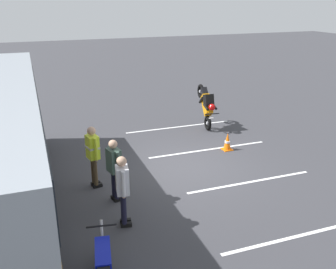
# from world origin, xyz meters

# --- Properties ---
(ground_plane) EXTENTS (80.00, 80.00, 0.00)m
(ground_plane) POSITION_xyz_m (0.00, 0.00, 0.00)
(ground_plane) COLOR #38383D
(spectator_far_left) EXTENTS (0.58, 0.35, 1.76)m
(spectator_far_left) POSITION_xyz_m (-2.54, 2.57, 1.05)
(spectator_far_left) COLOR black
(spectator_far_left) RESTS_ON ground_plane
(spectator_left) EXTENTS (0.58, 0.37, 1.70)m
(spectator_left) POSITION_xyz_m (-1.31, 2.47, 1.01)
(spectator_left) COLOR black
(spectator_left) RESTS_ON ground_plane
(spectator_centre) EXTENTS (0.58, 0.37, 1.79)m
(spectator_centre) POSITION_xyz_m (-0.35, 2.83, 1.08)
(spectator_centre) COLOR #473823
(spectator_centre) RESTS_ON ground_plane
(parked_motorcycle_silver) EXTENTS (2.04, 0.67, 0.99)m
(parked_motorcycle_silver) POSITION_xyz_m (-4.46, 3.45, 0.48)
(parked_motorcycle_silver) COLOR black
(parked_motorcycle_silver) RESTS_ON ground_plane
(stunt_motorcycle) EXTENTS (1.95, 0.63, 1.81)m
(stunt_motorcycle) POSITION_xyz_m (3.12, -2.38, 1.04)
(stunt_motorcycle) COLOR black
(stunt_motorcycle) RESTS_ON ground_plane
(traffic_cone) EXTENTS (0.34, 0.34, 0.63)m
(traffic_cone) POSITION_xyz_m (0.74, -2.04, 0.30)
(traffic_cone) COLOR orange
(traffic_cone) RESTS_ON ground_plane
(bay_line_a) EXTENTS (0.18, 4.81, 0.01)m
(bay_line_a) POSITION_xyz_m (-4.40, -1.43, 0.00)
(bay_line_a) COLOR white
(bay_line_a) RESTS_ON ground_plane
(bay_line_b) EXTENTS (0.17, 3.99, 0.01)m
(bay_line_b) POSITION_xyz_m (-1.71, -1.43, 0.00)
(bay_line_b) COLOR white
(bay_line_b) RESTS_ON ground_plane
(bay_line_c) EXTENTS (0.17, 4.43, 0.01)m
(bay_line_c) POSITION_xyz_m (0.98, -1.43, 0.00)
(bay_line_c) COLOR white
(bay_line_c) RESTS_ON ground_plane
(bay_line_d) EXTENTS (0.18, 4.54, 0.01)m
(bay_line_d) POSITION_xyz_m (3.67, -1.43, 0.00)
(bay_line_d) COLOR white
(bay_line_d) RESTS_ON ground_plane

